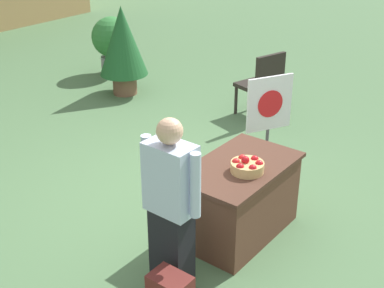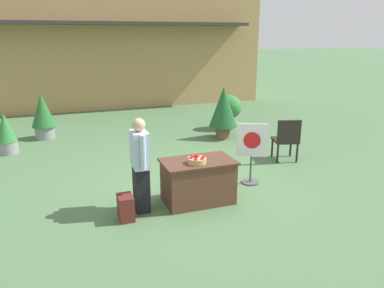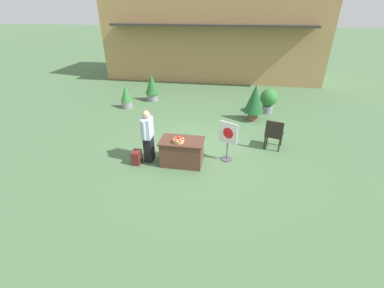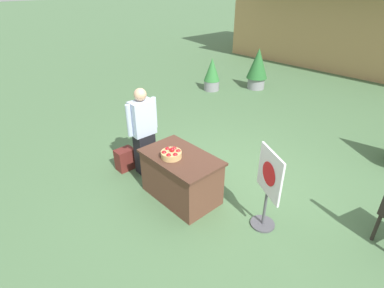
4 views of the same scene
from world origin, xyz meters
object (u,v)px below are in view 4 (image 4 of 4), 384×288
object	(u,v)px
display_table	(181,177)
backpack	(125,159)
potted_plant_near_right	(212,74)
person_visitor	(143,132)
poster_board	(268,187)
potted_plant_far_right	(258,67)
apple_basket	(171,154)

from	to	relation	value
display_table	backpack	xyz separation A→B (m)	(-1.37, -0.24, -0.19)
display_table	potted_plant_near_right	world-z (taller)	potted_plant_near_right
person_visitor	potted_plant_near_right	xyz separation A→B (m)	(-2.50, 4.36, -0.30)
display_table	poster_board	bearing A→B (deg)	18.66
potted_plant_far_right	potted_plant_near_right	size ratio (longest dim) A/B	1.26
potted_plant_near_right	poster_board	bearing A→B (deg)	-38.84
potted_plant_near_right	display_table	bearing A→B (deg)	-50.99
potted_plant_far_right	potted_plant_near_right	world-z (taller)	potted_plant_far_right
potted_plant_far_right	potted_plant_near_right	distance (m)	1.52
person_visitor	poster_board	xyz separation A→B (m)	(2.37, 0.44, -0.14)
poster_board	apple_basket	bearing A→B (deg)	-39.45
person_visitor	potted_plant_far_right	bearing A→B (deg)	106.86
display_table	poster_board	size ratio (longest dim) A/B	1.03
person_visitor	poster_board	size ratio (longest dim) A/B	1.30
apple_basket	potted_plant_far_right	world-z (taller)	potted_plant_far_right
apple_basket	backpack	xyz separation A→B (m)	(-1.30, -0.11, -0.64)
backpack	potted_plant_far_right	distance (m)	5.99
display_table	potted_plant_far_right	world-z (taller)	potted_plant_far_right
backpack	poster_board	distance (m)	2.82
poster_board	potted_plant_far_right	bearing A→B (deg)	-114.13
display_table	potted_plant_near_right	bearing A→B (deg)	129.01
poster_board	potted_plant_near_right	world-z (taller)	poster_board
potted_plant_near_right	potted_plant_far_right	bearing A→B (deg)	54.13
backpack	potted_plant_near_right	bearing A→B (deg)	115.26
apple_basket	poster_board	size ratio (longest dim) A/B	0.26
person_visitor	backpack	bearing A→B (deg)	-141.84
apple_basket	backpack	size ratio (longest dim) A/B	0.77
apple_basket	backpack	bearing A→B (deg)	-175.22
display_table	person_visitor	xyz separation A→B (m)	(-1.04, 0.01, 0.44)
person_visitor	potted_plant_far_right	xyz separation A→B (m)	(-1.62, 5.58, -0.12)
backpack	apple_basket	bearing A→B (deg)	4.78
apple_basket	poster_board	bearing A→B (deg)	22.46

